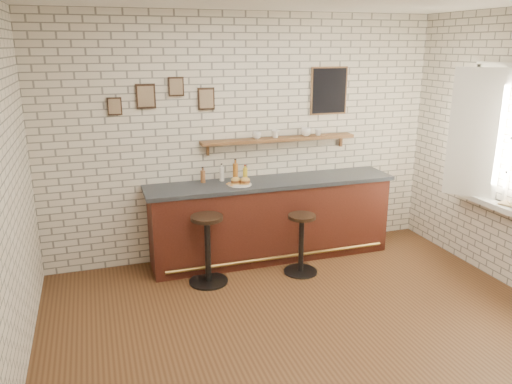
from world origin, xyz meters
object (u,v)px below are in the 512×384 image
bitters_bottle_brown (203,176)px  bitters_bottle_white (222,174)px  shelf_cup_a (257,135)px  book_upper (510,205)px  bar_stool_right (301,242)px  bar_stool_left (208,247)px  book_lower (509,206)px  condiment_bottle_yellow (245,173)px  shelf_cup_b (275,134)px  bar_counter (271,219)px  shelf_cup_c (306,132)px  shelf_cup_d (318,132)px  sandwich_plate (240,184)px  bitters_bottle_amber (235,171)px  ciabatta_sandwich (240,181)px

bitters_bottle_brown → bitters_bottle_white: (0.24, 0.00, 0.01)m
shelf_cup_a → book_upper: shelf_cup_a is taller
bar_stool_right → bar_stool_left: bearing=175.5°
book_lower → condiment_bottle_yellow: bearing=120.2°
bar_stool_left → shelf_cup_b: size_ratio=7.64×
book_lower → book_upper: book_upper is taller
bar_counter → shelf_cup_c: bearing=20.6°
bitters_bottle_white → shelf_cup_d: size_ratio=2.33×
sandwich_plate → bitters_bottle_amber: (0.02, 0.24, 0.10)m
shelf_cup_c → book_upper: 2.48m
bitters_bottle_amber → book_lower: (2.56, -1.74, -0.18)m
bar_stool_left → bar_stool_right: 1.11m
ciabatta_sandwich → bitters_bottle_brown: bearing=148.6°
bitters_bottle_amber → bar_stool_left: size_ratio=0.33×
condiment_bottle_yellow → shelf_cup_a: (0.16, 0.02, 0.46)m
condiment_bottle_yellow → bar_stool_right: condiment_bottle_yellow is taller
bitters_bottle_brown → bar_stool_right: bitters_bottle_brown is taller
bar_stool_right → book_lower: size_ratio=3.04×
condiment_bottle_yellow → bar_stool_right: 1.11m
shelf_cup_d → bitters_bottle_amber: bearing=167.9°
bitters_bottle_brown → shelf_cup_a: 0.83m
bar_stool_right → shelf_cup_a: size_ratio=6.47×
bar_stool_left → bitters_bottle_brown: bearing=80.6°
condiment_bottle_yellow → shelf_cup_b: size_ratio=1.71×
shelf_cup_a → book_lower: size_ratio=0.47×
bitters_bottle_white → shelf_cup_d: 1.36m
ciabatta_sandwich → book_lower: 2.98m
condiment_bottle_yellow → bar_stool_left: 1.12m
sandwich_plate → shelf_cup_b: shelf_cup_b is taller
bar_counter → shelf_cup_a: (-0.12, 0.20, 1.04)m
shelf_cup_b → shelf_cup_d: 0.58m
bitters_bottle_white → book_upper: (2.73, -1.76, -0.14)m
ciabatta_sandwich → bar_stool_right: bearing=-38.9°
sandwich_plate → bar_stool_left: sandwich_plate is taller
bar_stool_left → shelf_cup_d: (1.63, 0.66, 1.11)m
bitters_bottle_white → book_lower: 3.25m
shelf_cup_c → bar_stool_right: bearing=-171.7°
shelf_cup_d → condiment_bottle_yellow: bearing=168.0°
bitters_bottle_brown → shelf_cup_c: shelf_cup_c is taller
bitters_bottle_brown → bitters_bottle_amber: (0.41, 0.00, 0.03)m
condiment_bottle_yellow → shelf_cup_a: size_ratio=1.61×
ciabatta_sandwich → shelf_cup_c: 1.11m
bitters_bottle_white → condiment_bottle_yellow: bitters_bottle_white is taller
ciabatta_sandwich → condiment_bottle_yellow: size_ratio=1.35×
bar_counter → shelf_cup_c: size_ratio=23.69×
sandwich_plate → book_upper: (2.58, -1.52, -0.05)m
book_upper → bitters_bottle_brown: bearing=-178.5°
condiment_bottle_yellow → shelf_cup_a: 0.49m
book_lower → bar_counter: bearing=119.7°
shelf_cup_b → shelf_cup_a: bearing=141.6°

